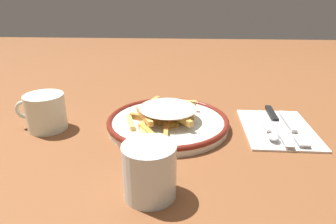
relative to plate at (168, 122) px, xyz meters
name	(u,v)px	position (x,y,z in m)	size (l,w,h in m)	color
ground_plane	(168,127)	(0.00, 0.00, -0.01)	(2.60, 2.60, 0.00)	brown
plate	(168,122)	(0.00, 0.00, 0.00)	(0.28, 0.28, 0.02)	white
fries_heap	(167,112)	(0.00, 0.00, 0.02)	(0.19, 0.22, 0.04)	#F1B063
napkin	(277,127)	(-0.25, 0.00, -0.01)	(0.15, 0.20, 0.01)	silver
fork	(292,127)	(-0.27, 0.01, 0.00)	(0.02, 0.18, 0.01)	silver
knife	(276,121)	(-0.25, -0.02, 0.00)	(0.02, 0.21, 0.01)	black
spoon	(269,130)	(-0.22, 0.03, 0.00)	(0.02, 0.15, 0.01)	silver
water_glass	(150,171)	(0.01, 0.24, 0.03)	(0.08, 0.08, 0.09)	silver
coffee_mug	(45,112)	(0.27, 0.02, 0.03)	(0.11, 0.09, 0.08)	white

